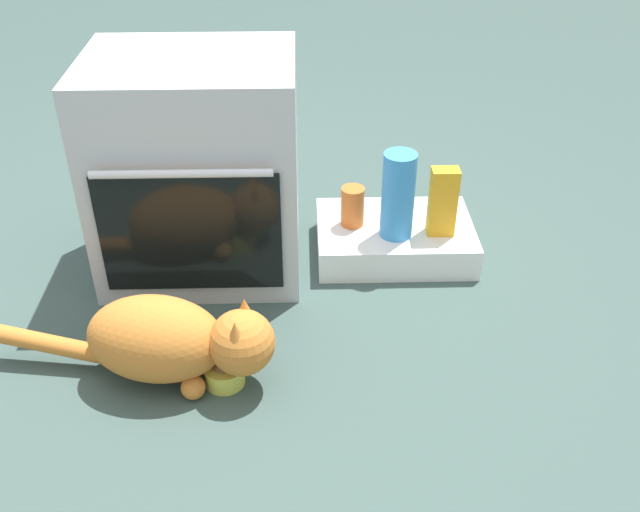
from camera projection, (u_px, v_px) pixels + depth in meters
ground at (213, 338)px, 2.17m from camera, size 8.00×8.00×0.00m
oven at (197, 168)px, 2.31m from camera, size 0.64×0.55×0.72m
pantry_cabinet at (394, 238)px, 2.53m from camera, size 0.54×0.38×0.11m
food_bowl at (224, 373)px, 2.00m from camera, size 0.11×0.11×0.08m
cat at (172, 340)px, 1.96m from camera, size 0.81×0.31×0.26m
water_bottle at (398, 195)px, 2.36m from camera, size 0.11×0.11×0.30m
sauce_jar at (353, 206)px, 2.46m from camera, size 0.08×0.08×0.14m
juice_carton at (443, 202)px, 2.39m from camera, size 0.09×0.06×0.24m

